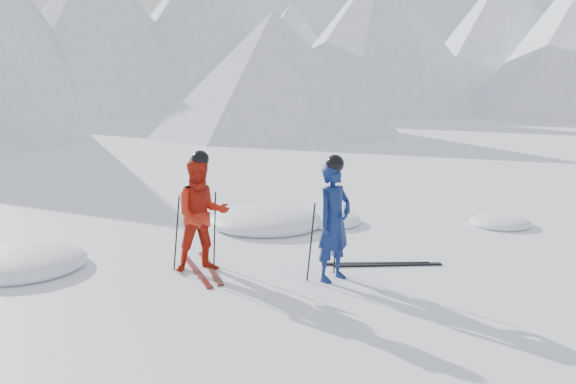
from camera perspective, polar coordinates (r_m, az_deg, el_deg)
ground at (r=10.36m, az=7.63°, el=-5.61°), size 160.00×160.00×0.00m
mountain_range at (r=44.48m, az=-20.26°, el=14.76°), size 106.15×62.94×15.53m
skier_blue at (r=8.70m, az=4.34°, el=-2.81°), size 0.69×0.51×1.71m
skier_red at (r=9.20m, az=-8.08°, el=-2.14°), size 0.99×0.87×1.72m
pole_blue_left at (r=8.70m, az=2.16°, el=-4.73°), size 0.12×0.08×1.14m
pole_blue_right at (r=9.11m, az=4.49°, el=-4.06°), size 0.12×0.07×1.14m
pole_red_left at (r=9.35m, az=-10.38°, el=-3.81°), size 0.12×0.09×1.15m
pole_red_right at (r=9.53m, az=-6.87°, el=-3.44°), size 0.12×0.08×1.15m
ski_worn_left at (r=9.36m, az=-8.60°, el=-7.29°), size 0.52×1.67×0.03m
ski_worn_right at (r=9.47m, az=-7.30°, el=-7.05°), size 0.64×1.64×0.03m
ski_loose_a at (r=9.70m, az=8.24°, el=-6.65°), size 1.45×1.04×0.03m
ski_loose_b at (r=9.66m, az=9.29°, el=-6.74°), size 1.48×0.99×0.03m
snow_lumps at (r=11.31m, az=-5.99°, el=-4.22°), size 9.97×4.44×0.50m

